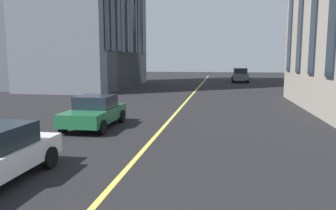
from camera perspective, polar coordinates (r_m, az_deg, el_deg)
name	(u,v)px	position (r m, az deg, el deg)	size (l,w,h in m)	color
lane_centre_line	(183,105)	(21.87, 2.67, 0.06)	(80.00, 0.16, 0.01)	#D8C64C
car_green_trailing	(95,112)	(14.84, -12.65, -1.13)	(3.90, 1.89, 1.40)	#1E6038
car_grey_parked_b	(240,75)	(45.16, 12.46, 5.14)	(4.70, 2.14, 1.88)	slate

